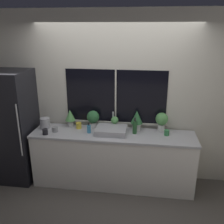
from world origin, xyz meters
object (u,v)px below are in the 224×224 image
potted_plant_far_right (162,120)px  mug_grey (55,129)px  soap_bottle (89,129)px  mug_yellow (79,125)px  mug_black (45,132)px  sink (111,130)px  potted_plant_center (114,122)px  refrigerator (15,126)px  kettle (45,123)px  potted_plant_left (93,118)px  potted_plant_right (137,119)px  potted_plant_far_left (70,116)px  mug_green (167,133)px  bottle_tall (135,127)px

potted_plant_far_right → mug_grey: potted_plant_far_right is taller
soap_bottle → mug_yellow: (-0.20, 0.15, -0.02)m
mug_yellow → mug_black: size_ratio=1.14×
sink → potted_plant_center: 0.20m
refrigerator → kettle: 0.51m
refrigerator → potted_plant_left: refrigerator is taller
soap_bottle → mug_black: soap_bottle is taller
potted_plant_right → mug_grey: bearing=-168.3°
potted_plant_far_left → potted_plant_left: size_ratio=1.01×
mug_yellow → kettle: (-0.53, -0.07, 0.05)m
mug_grey → potted_plant_far_left: bearing=56.8°
potted_plant_left → mug_green: size_ratio=3.25×
soap_bottle → bottle_tall: bearing=5.9°
refrigerator → potted_plant_far_left: size_ratio=6.41×
sink → mug_grey: size_ratio=5.19×
potted_plant_far_right → soap_bottle: size_ratio=1.89×
refrigerator → kettle: refrigerator is taller
refrigerator → mug_green: size_ratio=20.94×
mug_green → kettle: size_ratio=0.45×
potted_plant_right → kettle: size_ratio=1.64×
potted_plant_right → mug_grey: potted_plant_right is taller
bottle_tall → mug_grey: bottle_tall is taller
sink → potted_plant_left: size_ratio=1.67×
mug_grey → kettle: (-0.21, 0.11, 0.05)m
mug_yellow → mug_grey: mug_yellow is taller
potted_plant_far_left → potted_plant_right: potted_plant_right is taller
potted_plant_right → soap_bottle: potted_plant_right is taller
potted_plant_far_right → mug_green: 0.22m
soap_bottle → mug_yellow: bearing=143.5°
sink → mug_green: size_ratio=5.44×
bottle_tall → mug_black: bottle_tall is taller
potted_plant_far_left → potted_plant_center: size_ratio=1.40×
soap_bottle → potted_plant_left: bearing=85.1°
soap_bottle → bottle_tall: bottle_tall is taller
bottle_tall → mug_yellow: (-0.90, 0.08, -0.06)m
refrigerator → mug_black: refrigerator is taller
mug_grey → bottle_tall: bearing=5.0°
sink → mug_yellow: 0.56m
potted_plant_center → potted_plant_right: potted_plant_right is taller
mug_green → potted_plant_left: bearing=172.3°
potted_plant_right → bottle_tall: potted_plant_right is taller
refrigerator → potted_plant_left: 1.28m
potted_plant_left → mug_grey: 0.62m
sink → potted_plant_far_left: (-0.70, 0.19, 0.13)m
mug_black → refrigerator: bearing=162.4°
mug_grey → kettle: 0.24m
soap_bottle → potted_plant_far_left: bearing=148.1°
potted_plant_right → bottle_tall: size_ratio=1.23×
potted_plant_center → soap_bottle: 0.43m
potted_plant_center → bottle_tall: 0.37m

